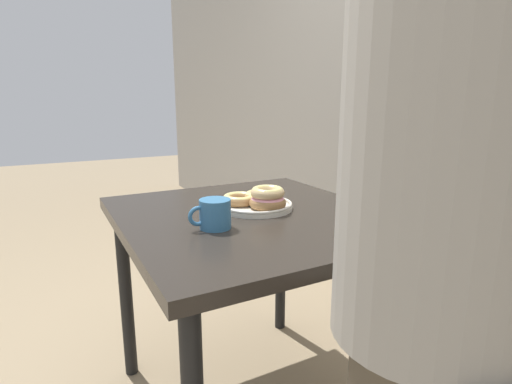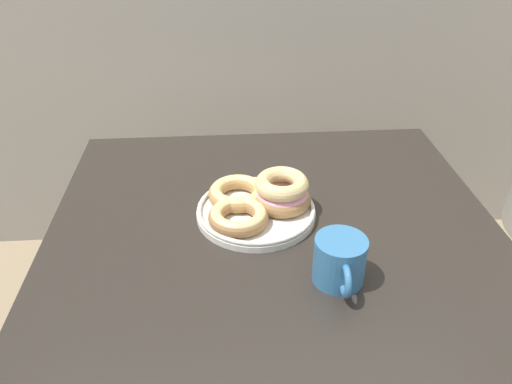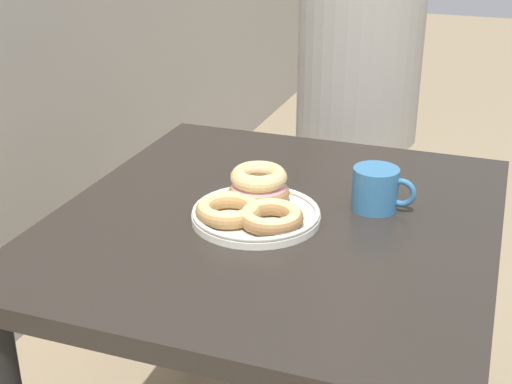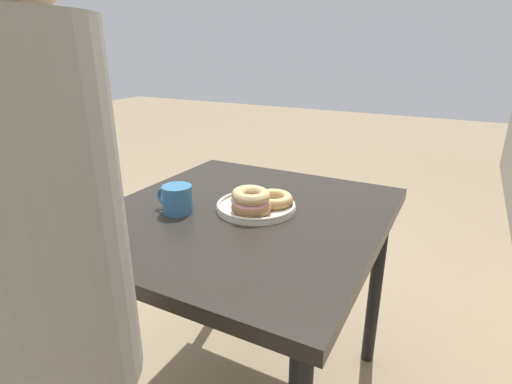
{
  "view_description": "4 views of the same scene",
  "coord_description": "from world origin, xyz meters",
  "px_view_note": "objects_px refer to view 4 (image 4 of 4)",
  "views": [
    {
      "loc": [
        1.14,
        -0.48,
        1.12
      ],
      "look_at": [
        -0.04,
        0.15,
        0.81
      ],
      "focal_mm": 28.0,
      "sensor_mm": 36.0,
      "label": 1
    },
    {
      "loc": [
        -0.1,
        -0.72,
        1.37
      ],
      "look_at": [
        -0.04,
        0.15,
        0.81
      ],
      "focal_mm": 35.0,
      "sensor_mm": 36.0,
      "label": 2
    },
    {
      "loc": [
        -1.22,
        -0.28,
        1.37
      ],
      "look_at": [
        -0.04,
        0.15,
        0.81
      ],
      "focal_mm": 50.0,
      "sensor_mm": 36.0,
      "label": 3
    },
    {
      "loc": [
        1.01,
        0.7,
        1.25
      ],
      "look_at": [
        -0.04,
        0.15,
        0.81
      ],
      "focal_mm": 28.0,
      "sensor_mm": 36.0,
      "label": 4
    }
  ],
  "objects_px": {
    "coffee_mug": "(177,199)",
    "person_figure": "(24,336)",
    "donut_plate": "(257,201)",
    "dining_table": "(243,237)"
  },
  "relations": [
    {
      "from": "donut_plate",
      "to": "coffee_mug",
      "type": "bearing_deg",
      "value": -59.58
    },
    {
      "from": "donut_plate",
      "to": "person_figure",
      "type": "relative_size",
      "value": 0.18
    },
    {
      "from": "dining_table",
      "to": "person_figure",
      "type": "bearing_deg",
      "value": -0.72
    },
    {
      "from": "donut_plate",
      "to": "coffee_mug",
      "type": "relative_size",
      "value": 2.1
    },
    {
      "from": "coffee_mug",
      "to": "person_figure",
      "type": "distance_m",
      "value": 0.64
    },
    {
      "from": "dining_table",
      "to": "donut_plate",
      "type": "relative_size",
      "value": 3.44
    },
    {
      "from": "donut_plate",
      "to": "person_figure",
      "type": "xyz_separation_m",
      "value": [
        0.74,
        -0.04,
        0.01
      ]
    },
    {
      "from": "donut_plate",
      "to": "coffee_mug",
      "type": "xyz_separation_m",
      "value": [
        0.13,
        -0.21,
        0.01
      ]
    },
    {
      "from": "coffee_mug",
      "to": "person_figure",
      "type": "bearing_deg",
      "value": 15.51
    },
    {
      "from": "dining_table",
      "to": "donut_plate",
      "type": "xyz_separation_m",
      "value": [
        -0.03,
        0.04,
        0.12
      ]
    }
  ]
}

